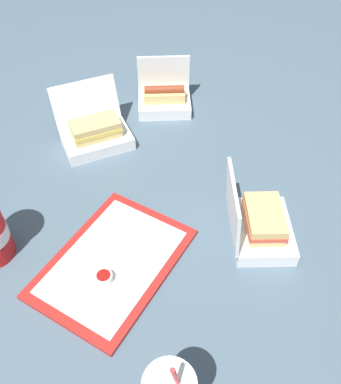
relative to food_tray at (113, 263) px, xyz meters
name	(u,v)px	position (x,y,z in m)	size (l,w,h in m)	color
ground_plane	(171,192)	(0.27, 0.06, -0.01)	(3.20, 3.20, 0.00)	#4C6070
food_tray	(113,263)	(0.00, 0.00, 0.00)	(0.42, 0.33, 0.01)	red
ketchup_cup	(104,278)	(-0.05, -0.03, 0.02)	(0.04, 0.04, 0.02)	white
napkin_stack	(117,283)	(-0.03, -0.05, 0.01)	(0.10, 0.10, 0.00)	white
plastic_fork	(82,269)	(-0.06, 0.03, 0.01)	(0.11, 0.01, 0.01)	white
clamshell_hotdog_left	(164,98)	(0.54, 0.34, 0.03)	(0.21, 0.21, 0.16)	white
clamshell_sandwich_corner	(95,132)	(0.27, 0.37, 0.04)	(0.26, 0.25, 0.16)	white
clamshell_sandwich_right	(259,224)	(0.30, -0.20, 0.04)	(0.25, 0.25, 0.18)	white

